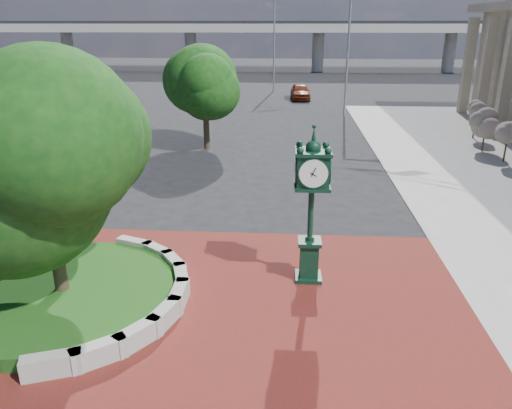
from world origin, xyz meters
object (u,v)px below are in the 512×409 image
object	(u,v)px
street_lamp_near	(351,44)
street_lamp_far	(276,36)
parked_car	(300,92)
post_clock	(311,200)

from	to	relation	value
street_lamp_near	street_lamp_far	bearing A→B (deg)	111.52
street_lamp_far	parked_car	bearing A→B (deg)	-67.45
street_lamp_near	post_clock	bearing A→B (deg)	-98.03
post_clock	street_lamp_far	xyz separation A→B (m)	(-2.42, 43.68, 3.34)
parked_car	street_lamp_near	xyz separation A→B (m)	(3.68, -9.66, 4.90)
post_clock	parked_car	size ratio (longest dim) A/B	1.00
parked_car	post_clock	bearing A→B (deg)	-93.07
parked_car	street_lamp_near	distance (m)	11.44
street_lamp_near	parked_car	bearing A→B (deg)	110.84
post_clock	street_lamp_far	world-z (taller)	street_lamp_far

